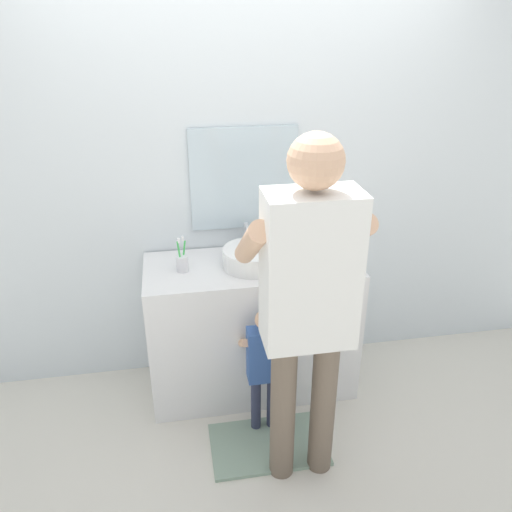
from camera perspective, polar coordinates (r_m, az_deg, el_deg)
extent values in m
plane|color=silver|center=(3.26, 0.48, -17.17)|extent=(14.00, 14.00, 0.00)
cube|color=silver|center=(3.11, -1.51, 9.60)|extent=(4.40, 0.08, 2.70)
cube|color=silver|center=(3.08, -1.36, 8.57)|extent=(0.64, 0.02, 0.61)
cube|color=white|center=(3.22, -0.46, -7.87)|extent=(1.25, 0.54, 0.87)
cylinder|color=white|center=(2.95, -0.43, -0.16)|extent=(0.34, 0.34, 0.11)
cylinder|color=silver|center=(2.95, -0.43, -0.06)|extent=(0.28, 0.28, 0.09)
cylinder|color=#B7BABF|center=(3.14, -1.10, 2.15)|extent=(0.03, 0.03, 0.18)
cylinder|color=#B7BABF|center=(3.05, -0.94, 3.08)|extent=(0.02, 0.12, 0.02)
cylinder|color=#B7BABF|center=(3.15, -2.35, 0.98)|extent=(0.04, 0.04, 0.05)
cylinder|color=#B7BABF|center=(3.17, 0.16, 1.17)|extent=(0.04, 0.04, 0.05)
cylinder|color=silver|center=(2.93, -8.17, -0.80)|extent=(0.07, 0.07, 0.09)
cylinder|color=green|center=(2.90, -8.46, 0.01)|extent=(0.03, 0.03, 0.17)
cube|color=white|center=(2.86, -8.58, 1.72)|extent=(0.01, 0.02, 0.02)
cylinder|color=green|center=(2.92, -8.03, 0.23)|extent=(0.03, 0.03, 0.17)
cube|color=white|center=(2.88, -8.15, 1.93)|extent=(0.01, 0.02, 0.02)
cylinder|color=gold|center=(3.03, 5.70, 0.61)|extent=(0.06, 0.06, 0.13)
cylinder|color=#2D2D2D|center=(3.00, 5.77, 2.03)|extent=(0.02, 0.02, 0.04)
cube|color=gray|center=(3.08, 1.37, -20.17)|extent=(0.64, 0.40, 0.02)
cylinder|color=#2D334C|center=(3.05, -0.01, -16.14)|extent=(0.06, 0.06, 0.37)
cylinder|color=#2D334C|center=(3.06, 1.76, -15.94)|extent=(0.06, 0.06, 0.37)
cube|color=#33569E|center=(2.83, 0.92, -10.86)|extent=(0.18, 0.10, 0.32)
sphere|color=#D8A884|center=(2.71, 0.96, -7.10)|extent=(0.10, 0.10, 0.10)
cylinder|color=#D8A884|center=(2.87, -1.40, -9.63)|extent=(0.04, 0.22, 0.17)
cylinder|color=#D8A884|center=(2.90, 2.60, -9.22)|extent=(0.04, 0.22, 0.17)
cylinder|color=#6B5B4C|center=(2.68, 3.00, -16.73)|extent=(0.13, 0.13, 0.83)
cylinder|color=#6B5B4C|center=(2.72, 7.45, -16.10)|extent=(0.13, 0.13, 0.83)
cube|color=white|center=(2.25, 6.04, -1.65)|extent=(0.42, 0.23, 0.72)
sphere|color=#D8A884|center=(2.07, 6.67, 10.42)|extent=(0.23, 0.23, 0.23)
cylinder|color=#D8A884|center=(2.34, -0.50, 1.39)|extent=(0.10, 0.50, 0.39)
cylinder|color=#D8A884|center=(2.45, 10.07, 2.13)|extent=(0.10, 0.50, 0.39)
cylinder|color=yellow|center=(2.69, 8.45, 0.06)|extent=(0.01, 0.14, 0.03)
cube|color=white|center=(2.75, 8.00, 0.95)|extent=(0.01, 0.02, 0.02)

